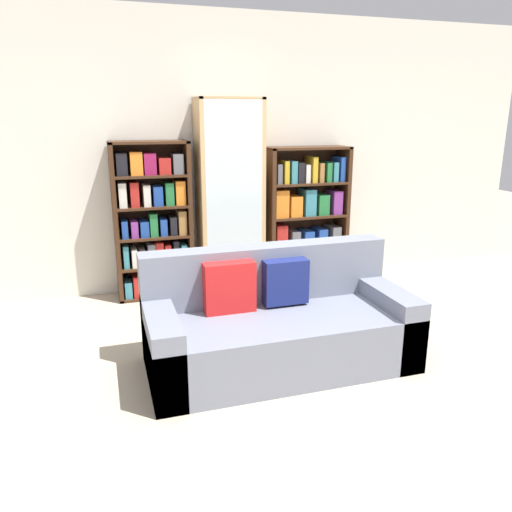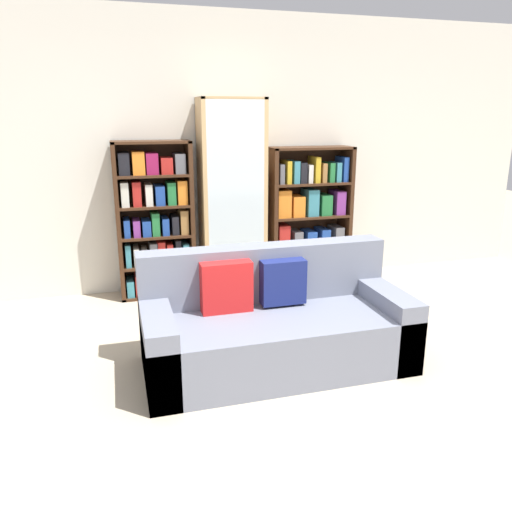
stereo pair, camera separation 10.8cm
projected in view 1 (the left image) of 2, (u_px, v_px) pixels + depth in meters
name	position (u px, v px, depth m)	size (l,w,h in m)	color
ground_plane	(311.00, 405.00, 3.09)	(16.00, 16.00, 0.00)	tan
wall_back	(216.00, 154.00, 5.01)	(7.12, 0.06, 2.70)	silver
couch	(277.00, 326.00, 3.56)	(1.85, 0.83, 0.81)	slate
bookshelf_left	(153.00, 222.00, 4.80)	(0.73, 0.32, 1.50)	#3D2314
display_cabinet	(230.00, 197.00, 4.95)	(0.63, 0.36, 1.89)	tan
bookshelf_right	(305.00, 218.00, 5.27)	(0.87, 0.32, 1.42)	#3D2314
wine_bottle	(312.00, 288.00, 4.70)	(0.08, 0.08, 0.39)	#192333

